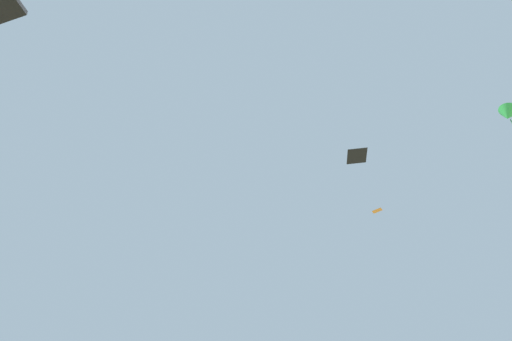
{
  "coord_description": "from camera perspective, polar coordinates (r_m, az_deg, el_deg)",
  "views": [
    {
      "loc": [
        2.17,
        0.16,
        0.67
      ],
      "look_at": [
        0.27,
        3.06,
        3.4
      ],
      "focal_mm": 31.03,
      "sensor_mm": 36.0,
      "label": 1
    }
  ],
  "objects": [
    {
      "name": "distant_kite_orange_far_center",
      "position": [
        40.11,
        15.32,
        -4.96
      ],
      "size": [
        1.16,
        1.15,
        0.36
      ],
      "color": "orange"
    },
    {
      "name": "distant_kite_green_low_right",
      "position": [
        32.34,
        29.72,
        6.3
      ],
      "size": [
        1.61,
        1.64,
        2.87
      ],
      "color": "green"
    },
    {
      "name": "distant_kite_black_high_right",
      "position": [
        12.35,
        12.85,
        1.9
      ],
      "size": [
        0.67,
        0.66,
        0.17
      ],
      "color": "black"
    }
  ]
}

